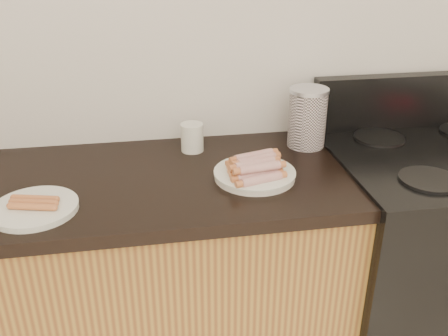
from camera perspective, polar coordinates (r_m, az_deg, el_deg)
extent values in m
cube|color=silver|center=(1.74, -2.33, 15.92)|extent=(4.00, 0.04, 2.60)
cube|color=olive|center=(1.88, -22.94, -15.07)|extent=(2.20, 0.59, 0.86)
cube|color=black|center=(2.05, 21.98, -10.42)|extent=(0.76, 0.65, 0.90)
cube|color=black|center=(2.03, 20.60, 7.24)|extent=(0.76, 0.06, 0.20)
cylinder|color=black|center=(1.61, 22.41, -1.23)|extent=(0.18, 0.18, 0.01)
cylinder|color=black|center=(1.88, 17.30, 3.34)|extent=(0.18, 0.18, 0.01)
cylinder|color=white|center=(1.54, 3.52, -0.83)|extent=(0.33, 0.33, 0.02)
cylinder|color=white|center=(1.45, -20.83, -4.31)|extent=(0.29, 0.29, 0.02)
cylinder|color=maroon|center=(1.47, 4.18, -1.32)|extent=(0.13, 0.05, 0.03)
cylinder|color=maroon|center=(1.49, 3.91, -0.82)|extent=(0.13, 0.05, 0.03)
cylinder|color=maroon|center=(1.52, 3.66, -0.33)|extent=(0.13, 0.05, 0.03)
cylinder|color=maroon|center=(1.54, 3.42, 0.14)|extent=(0.13, 0.05, 0.03)
cylinder|color=maroon|center=(1.57, 3.18, 0.60)|extent=(0.13, 0.05, 0.03)
cylinder|color=maroon|center=(1.60, 2.95, 1.04)|extent=(0.13, 0.05, 0.03)
cylinder|color=maroon|center=(1.48, 3.94, 0.00)|extent=(0.13, 0.05, 0.03)
cylinder|color=maroon|center=(1.51, 3.69, 0.47)|extent=(0.13, 0.05, 0.03)
cylinder|color=maroon|center=(1.53, 3.44, 0.93)|extent=(0.13, 0.05, 0.03)
cylinder|color=maroon|center=(1.56, 3.20, 1.38)|extent=(0.13, 0.05, 0.03)
cylinder|color=#B97A48|center=(1.43, -21.09, -4.15)|extent=(0.12, 0.05, 0.02)
cylinder|color=#B97A48|center=(1.45, -20.94, -3.70)|extent=(0.12, 0.05, 0.02)
cylinder|color=#B97A48|center=(1.47, -20.79, -3.26)|extent=(0.12, 0.05, 0.02)
cylinder|color=white|center=(1.76, 9.49, 5.51)|extent=(0.13, 0.13, 0.20)
cylinder|color=silver|center=(1.73, 9.73, 8.75)|extent=(0.13, 0.13, 0.01)
cylinder|color=white|center=(1.72, -3.66, 3.51)|extent=(0.09, 0.09, 0.10)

